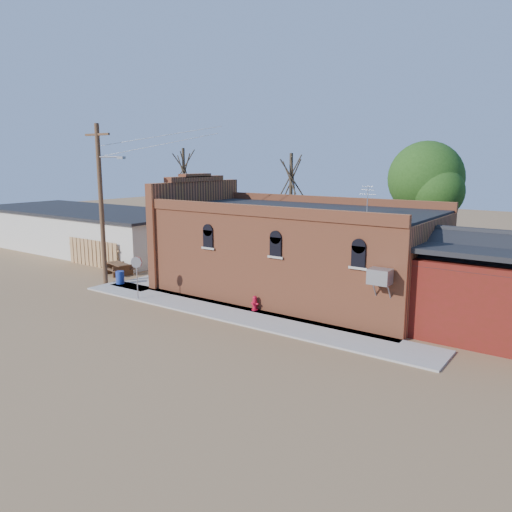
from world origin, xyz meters
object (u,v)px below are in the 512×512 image
Objects in this scene: brick_bar at (291,251)px; picnic_table at (118,267)px; fire_hydrant at (255,303)px; trash_barrel at (120,277)px; utility_pole at (102,201)px; stop_sign at (137,266)px.

picnic_table is at bearing -168.37° from brick_bar.
brick_bar is 8.34× the size of picnic_table.
trash_barrel reaches higher than fire_hydrant.
utility_pole reaches higher than brick_bar.
stop_sign reaches higher than trash_barrel.
picnic_table is at bearing 145.99° from stop_sign.
trash_barrel is (-9.26, -0.28, 0.02)m from fire_hydrant.
brick_bar is at bearing 40.38° from stop_sign.
brick_bar is at bearing 23.99° from trash_barrel.
trash_barrel is at bearing 174.98° from fire_hydrant.
utility_pole is 12.38× the size of trash_barrel.
brick_bar is 7.97m from stop_sign.
brick_bar is at bearing 88.15° from fire_hydrant.
utility_pole reaches higher than picnic_table.
stop_sign is (4.05, -1.20, -3.01)m from utility_pole.
fire_hydrant is at bearing 5.84° from picnic_table.
fire_hydrant is (10.11, 0.60, -4.35)m from utility_pole.
trash_barrel is at bearing 151.34° from stop_sign.
utility_pole is 4.93m from picnic_table.
fire_hydrant is 6.46m from stop_sign.
utility_pole is (-9.79, -4.29, 2.43)m from brick_bar.
brick_bar is 7.51× the size of stop_sign.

